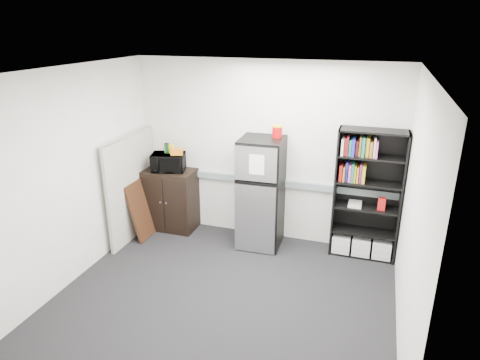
{
  "coord_description": "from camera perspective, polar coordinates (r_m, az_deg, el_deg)",
  "views": [
    {
      "loc": [
        1.56,
        -4.18,
        3.16
      ],
      "look_at": [
        -0.1,
        0.9,
        1.19
      ],
      "focal_mm": 32.0,
      "sensor_mm": 36.0,
      "label": 1
    }
  ],
  "objects": [
    {
      "name": "microwave",
      "position": [
        6.74,
        -9.54,
        2.36
      ],
      "size": [
        0.58,
        0.47,
        0.28
      ],
      "primitive_type": "imported",
      "rotation": [
        0.0,
        0.0,
        0.27
      ],
      "color": "black",
      "rests_on": "cabinet"
    },
    {
      "name": "cabinet",
      "position": [
        6.97,
        -9.18,
        -2.56
      ],
      "size": [
        0.79,
        0.52,
        0.99
      ],
      "color": "black",
      "rests_on": "floor"
    },
    {
      "name": "wall_note",
      "position": [
        6.43,
        0.27,
        5.69
      ],
      "size": [
        0.14,
        0.0,
        0.1
      ],
      "primitive_type": "cube",
      "color": "white",
      "rests_on": "wall_back"
    },
    {
      "name": "wall_back",
      "position": [
        6.4,
        3.27,
        3.72
      ],
      "size": [
        4.0,
        0.02,
        2.7
      ],
      "primitive_type": "cube",
      "color": "silver",
      "rests_on": "floor"
    },
    {
      "name": "wall_right",
      "position": [
        4.58,
        22.14,
        -4.69
      ],
      "size": [
        0.02,
        3.5,
        2.7
      ],
      "primitive_type": "cube",
      "color": "silver",
      "rests_on": "floor"
    },
    {
      "name": "ceiling",
      "position": [
        4.49,
        -2.39,
        14.3
      ],
      "size": [
        4.0,
        3.5,
        0.02
      ],
      "primitive_type": "cube",
      "color": "white",
      "rests_on": "wall_back"
    },
    {
      "name": "cubicle_partition",
      "position": [
        6.72,
        -14.21,
        -0.9
      ],
      "size": [
        0.06,
        1.3,
        1.62
      ],
      "color": "gray",
      "rests_on": "floor"
    },
    {
      "name": "wall_left",
      "position": [
        5.78,
        -21.09,
        0.56
      ],
      "size": [
        0.02,
        3.5,
        2.7
      ],
      "primitive_type": "cube",
      "color": "silver",
      "rests_on": "floor"
    },
    {
      "name": "snack_bag",
      "position": [
        6.6,
        -8.44,
        3.76
      ],
      "size": [
        0.2,
        0.15,
        0.1
      ],
      "primitive_type": "cube",
      "rotation": [
        0.0,
        0.0,
        0.34
      ],
      "color": "orange",
      "rests_on": "microwave"
    },
    {
      "name": "framed_poster",
      "position": [
        6.86,
        -12.59,
        -3.53
      ],
      "size": [
        0.25,
        0.71,
        0.9
      ],
      "rotation": [
        0.0,
        -0.23,
        0.0
      ],
      "color": "black",
      "rests_on": "floor"
    },
    {
      "name": "snack_box_a",
      "position": [
        6.72,
        -9.72,
        4.21
      ],
      "size": [
        0.07,
        0.05,
        0.15
      ],
      "primitive_type": "cube",
      "rotation": [
        0.0,
        0.0,
        0.02
      ],
      "color": "#245719",
      "rests_on": "microwave"
    },
    {
      "name": "refrigerator",
      "position": [
        6.26,
        2.81,
        -1.78
      ],
      "size": [
        0.64,
        0.67,
        1.64
      ],
      "rotation": [
        0.0,
        0.0,
        0.04
      ],
      "color": "black",
      "rests_on": "floor"
    },
    {
      "name": "coffee_can",
      "position": [
        6.05,
        4.98,
        6.55
      ],
      "size": [
        0.14,
        0.14,
        0.19
      ],
      "color": "#B2080A",
      "rests_on": "refrigerator"
    },
    {
      "name": "electrical_raceway",
      "position": [
        6.51,
        3.13,
        -0.15
      ],
      "size": [
        3.92,
        0.05,
        0.1
      ],
      "primitive_type": "cube",
      "color": "gray",
      "rests_on": "wall_back"
    },
    {
      "name": "floor",
      "position": [
        5.47,
        -1.97,
        -15.11
      ],
      "size": [
        4.0,
        4.0,
        0.0
      ],
      "primitive_type": "plane",
      "color": "black",
      "rests_on": "ground"
    },
    {
      "name": "snack_box_c",
      "position": [
        6.69,
        -9.11,
        4.12
      ],
      "size": [
        0.08,
        0.06,
        0.14
      ],
      "primitive_type": "cube",
      "rotation": [
        0.0,
        0.0,
        -0.16
      ],
      "color": "yellow",
      "rests_on": "microwave"
    },
    {
      "name": "bookshelf",
      "position": [
        6.17,
        16.58,
        -2.05
      ],
      "size": [
        0.9,
        0.34,
        1.85
      ],
      "color": "black",
      "rests_on": "floor"
    },
    {
      "name": "snack_box_b",
      "position": [
        6.72,
        -9.72,
        4.21
      ],
      "size": [
        0.08,
        0.07,
        0.15
      ],
      "primitive_type": "cube",
      "rotation": [
        0.0,
        0.0,
        -0.35
      ],
      "color": "#0B3321",
      "rests_on": "microwave"
    }
  ]
}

